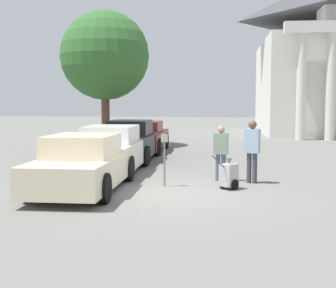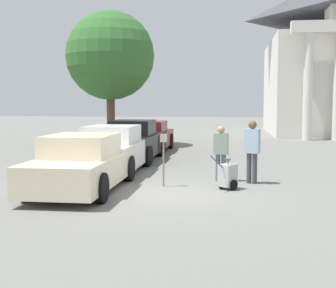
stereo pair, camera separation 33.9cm
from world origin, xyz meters
name	(u,v)px [view 2 (the right image)]	position (x,y,z in m)	size (l,w,h in m)	color
ground_plane	(167,193)	(0.00, 0.00, 0.00)	(120.00, 120.00, 0.00)	slate
parked_car_cream	(83,164)	(-2.27, 0.08, 0.70)	(2.04, 4.97, 1.50)	beige
parked_car_white	(113,151)	(-2.27, 3.29, 0.73)	(1.96, 4.88, 1.57)	silver
parked_car_black	(134,142)	(-2.27, 6.61, 0.74)	(1.94, 4.65, 1.62)	black
parked_car_maroon	(148,137)	(-2.27, 9.91, 0.68)	(1.98, 4.89, 1.44)	maroon
parking_meter	(164,150)	(-0.23, 0.93, 1.01)	(0.18, 0.09, 1.46)	slate
person_worker	(221,150)	(1.33, 2.04, 0.93)	(0.45, 0.27, 1.65)	#515670
person_supervisor	(252,147)	(2.23, 1.74, 1.05)	(0.47, 0.36, 1.82)	#3F3F47
equipment_cart	(228,175)	(1.55, 0.73, 0.39)	(0.74, 0.91, 1.00)	#B2B2AD
church	(333,47)	(8.86, 23.93, 6.30)	(8.99, 13.45, 23.61)	silver
shade_tree	(110,56)	(-4.79, 12.61, 4.78)	(4.70, 4.70, 7.15)	brown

